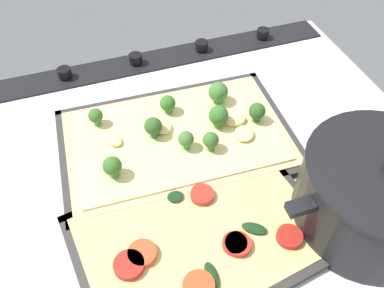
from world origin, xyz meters
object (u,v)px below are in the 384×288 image
object	(u,v)px
baking_tray_back	(201,237)
veggie_pizza_back	(201,237)
baking_tray_front	(177,141)
cooking_pot	(375,195)
broccoli_pizza	(180,134)

from	to	relation	value
baking_tray_back	veggie_pizza_back	size ratio (longest dim) A/B	1.08
baking_tray_front	cooking_pot	bearing A→B (deg)	132.73
baking_tray_back	cooking_pot	xyz separation A→B (cm)	(-24.35, 4.67, 5.78)
baking_tray_front	broccoli_pizza	xyz separation A→B (cm)	(-0.63, -0.18, 1.40)
veggie_pizza_back	cooking_pot	xyz separation A→B (cm)	(-24.57, 4.22, 5.05)
veggie_pizza_back	baking_tray_back	bearing A→B (deg)	-116.19
broccoli_pizza	veggie_pizza_back	world-z (taller)	broccoli_pizza
baking_tray_front	broccoli_pizza	world-z (taller)	broccoli_pizza
baking_tray_back	veggie_pizza_back	bearing A→B (deg)	63.81
baking_tray_back	cooking_pot	size ratio (longest dim) A/B	1.35
veggie_pizza_back	cooking_pot	size ratio (longest dim) A/B	1.26
broccoli_pizza	veggie_pizza_back	distance (cm)	20.03
baking_tray_front	veggie_pizza_back	distance (cm)	19.77
baking_tray_front	broccoli_pizza	bearing A→B (deg)	-164.32
broccoli_pizza	veggie_pizza_back	size ratio (longest dim) A/B	1.08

